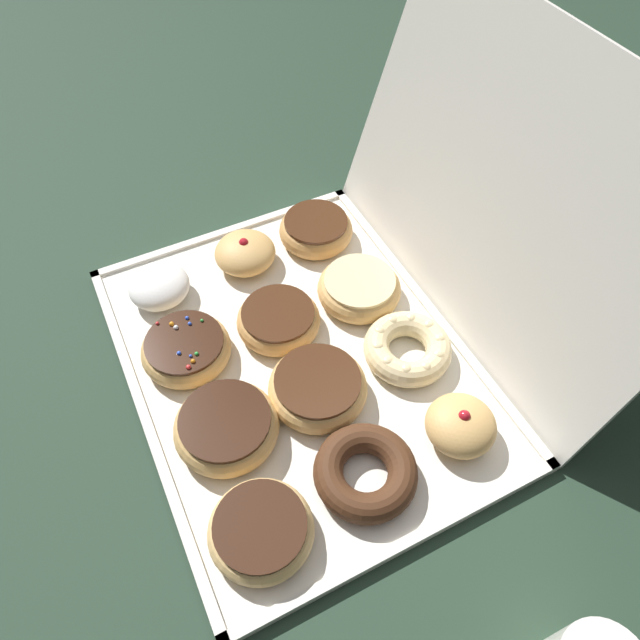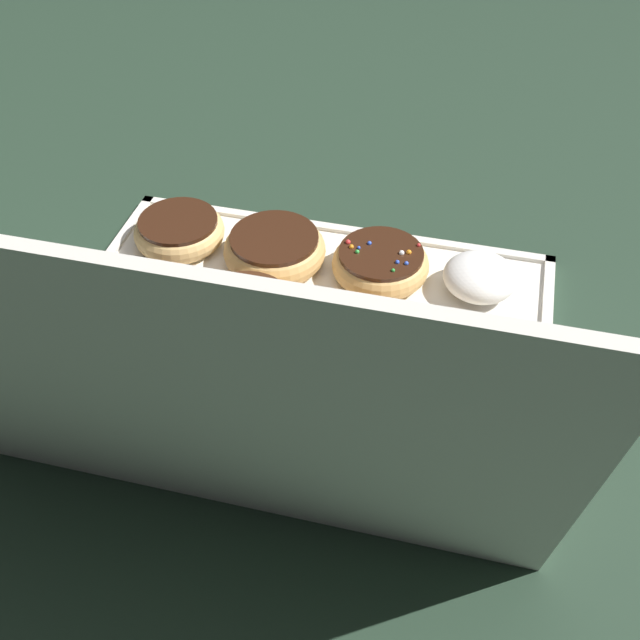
# 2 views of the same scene
# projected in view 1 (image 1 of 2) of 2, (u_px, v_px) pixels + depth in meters

# --- Properties ---
(ground_plane) EXTENTS (3.00, 3.00, 0.00)m
(ground_plane) POSITION_uv_depth(u_px,v_px,m) (297.00, 364.00, 0.76)
(ground_plane) COLOR #233828
(donut_box) EXTENTS (0.53, 0.41, 0.01)m
(donut_box) POSITION_uv_depth(u_px,v_px,m) (297.00, 361.00, 0.75)
(donut_box) COLOR silver
(donut_box) RESTS_ON ground
(box_lid_open) EXTENTS (0.53, 0.12, 0.37)m
(box_lid_open) POSITION_uv_depth(u_px,v_px,m) (495.00, 193.00, 0.68)
(box_lid_open) COLOR silver
(box_lid_open) RESTS_ON ground
(powdered_filled_donut_0) EXTENTS (0.08, 0.08, 0.04)m
(powdered_filled_donut_0) POSITION_uv_depth(u_px,v_px,m) (159.00, 286.00, 0.80)
(powdered_filled_donut_0) COLOR white
(powdered_filled_donut_0) RESTS_ON donut_box
(sprinkle_donut_1) EXTENTS (0.11, 0.11, 0.04)m
(sprinkle_donut_1) POSITION_uv_depth(u_px,v_px,m) (186.00, 349.00, 0.74)
(sprinkle_donut_1) COLOR tan
(sprinkle_donut_1) RESTS_ON donut_box
(chocolate_frosted_donut_2) EXTENTS (0.12, 0.12, 0.04)m
(chocolate_frosted_donut_2) POSITION_uv_depth(u_px,v_px,m) (226.00, 427.00, 0.67)
(chocolate_frosted_donut_2) COLOR tan
(chocolate_frosted_donut_2) RESTS_ON donut_box
(chocolate_frosted_donut_3) EXTENTS (0.11, 0.11, 0.03)m
(chocolate_frosted_donut_3) POSITION_uv_depth(u_px,v_px,m) (261.00, 530.00, 0.60)
(chocolate_frosted_donut_3) COLOR #E5B770
(chocolate_frosted_donut_3) RESTS_ON donut_box
(jelly_filled_donut_4) EXTENTS (0.09, 0.09, 0.05)m
(jelly_filled_donut_4) POSITION_uv_depth(u_px,v_px,m) (245.00, 253.00, 0.84)
(jelly_filled_donut_4) COLOR tan
(jelly_filled_donut_4) RESTS_ON donut_box
(chocolate_frosted_donut_5) EXTENTS (0.11, 0.11, 0.04)m
(chocolate_frosted_donut_5) POSITION_uv_depth(u_px,v_px,m) (278.00, 320.00, 0.77)
(chocolate_frosted_donut_5) COLOR tan
(chocolate_frosted_donut_5) RESTS_ON donut_box
(chocolate_frosted_donut_6) EXTENTS (0.12, 0.12, 0.04)m
(chocolate_frosted_donut_6) POSITION_uv_depth(u_px,v_px,m) (320.00, 386.00, 0.70)
(chocolate_frosted_donut_6) COLOR tan
(chocolate_frosted_donut_6) RESTS_ON donut_box
(chocolate_cake_ring_donut_7) EXTENTS (0.12, 0.12, 0.03)m
(chocolate_cake_ring_donut_7) POSITION_uv_depth(u_px,v_px,m) (369.00, 470.00, 0.64)
(chocolate_cake_ring_donut_7) COLOR #472816
(chocolate_cake_ring_donut_7) RESTS_ON donut_box
(chocolate_frosted_donut_8) EXTENTS (0.11, 0.11, 0.04)m
(chocolate_frosted_donut_8) POSITION_uv_depth(u_px,v_px,m) (316.00, 229.00, 0.87)
(chocolate_frosted_donut_8) COLOR tan
(chocolate_frosted_donut_8) RESTS_ON donut_box
(glazed_ring_donut_9) EXTENTS (0.12, 0.12, 0.04)m
(glazed_ring_donut_9) POSITION_uv_depth(u_px,v_px,m) (359.00, 288.00, 0.80)
(glazed_ring_donut_9) COLOR tan
(glazed_ring_donut_9) RESTS_ON donut_box
(cruller_donut_10) EXTENTS (0.11, 0.11, 0.03)m
(cruller_donut_10) POSITION_uv_depth(u_px,v_px,m) (407.00, 348.00, 0.74)
(cruller_donut_10) COLOR beige
(cruller_donut_10) RESTS_ON donut_box
(jelly_filled_donut_11) EXTENTS (0.08, 0.08, 0.05)m
(jelly_filled_donut_11) POSITION_uv_depth(u_px,v_px,m) (461.00, 425.00, 0.67)
(jelly_filled_donut_11) COLOR tan
(jelly_filled_donut_11) RESTS_ON donut_box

